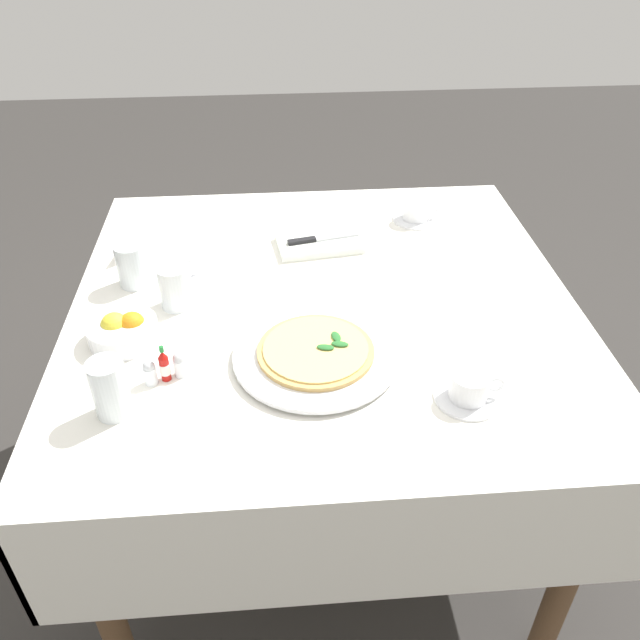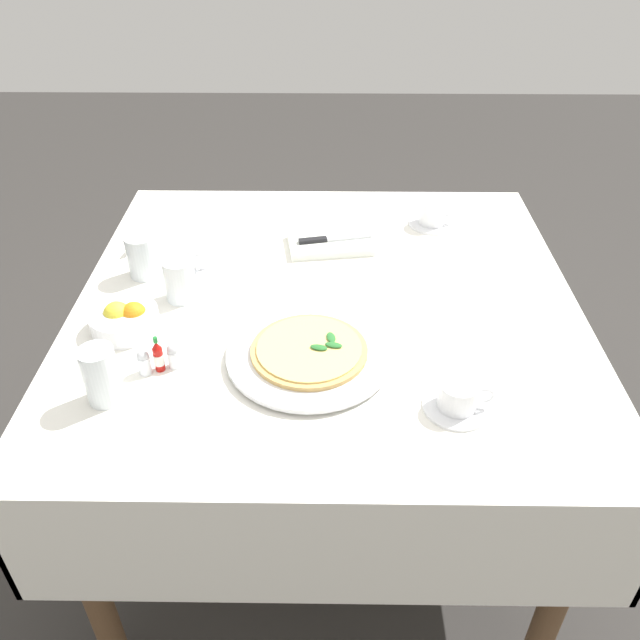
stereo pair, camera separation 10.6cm
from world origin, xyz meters
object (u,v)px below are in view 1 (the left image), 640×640
Objects in this scene: pizza_plate at (316,355)px; pepper_shaker at (150,373)px; coffee_cup_far_left at (469,388)px; dinner_knife at (320,238)px; salt_shaker at (180,365)px; coffee_cup_far_right at (191,262)px; water_glass_near_left at (175,289)px; napkin_folded at (319,243)px; hot_sauce_bottle at (164,366)px; pizza at (316,350)px; coffee_cup_back_corner at (416,210)px; water_glass_near_right at (133,267)px; water_glass_center_back at (110,391)px; menu_card at (127,245)px; citrus_bowl at (123,330)px.

pizza_plate is 0.34m from pepper_shaker.
coffee_cup_far_left is (0.29, -0.14, 0.02)m from pizza_plate.
dinner_knife is 0.59m from salt_shaker.
water_glass_near_left is (-0.02, -0.15, 0.02)m from coffee_cup_far_right.
water_glass_near_left is at bearing 97.19° from salt_shaker.
napkin_folded is at bearing 16.31° from coffee_cup_far_right.
coffee_cup_far_left is 0.60m from hot_sauce_bottle.
salt_shaker is at bearing -174.36° from pizza.
hot_sauce_bottle is 0.03m from salt_shaker.
salt_shaker is at bearing 19.65° from hot_sauce_bottle.
coffee_cup_back_corner is at bearing 86.43° from coffee_cup_far_left.
hot_sauce_bottle reaches higher than pizza_plate.
hot_sauce_bottle reaches higher than coffee_cup_far_right.
water_glass_near_right reaches higher than pepper_shaker.
pizza is 4.32× the size of salt_shaker.
hot_sauce_bottle is (-0.35, -0.51, 0.02)m from napkin_folded.
coffee_cup_far_left is at bearing -93.57° from coffee_cup_back_corner.
water_glass_center_back reaches higher than coffee_cup_far_right.
coffee_cup_far_left is at bearing -42.03° from coffee_cup_far_right.
dinner_knife is at bearing 4.32° from napkin_folded.
coffee_cup_far_left and menu_card have the same top height.
citrus_bowl is at bearing -153.10° from dinner_knife.
dinner_knife is 2.34× the size of hot_sauce_bottle.
salt_shaker is at bearing 19.65° from pepper_shaker.
napkin_folded is at bearing 17.51° from water_glass_near_right.
pizza_plate is at bearing 8.09° from pepper_shaker.
pizza_plate is at bearing -103.24° from napkin_folded.
pizza_plate is 2.30× the size of citrus_bowl.
coffee_cup_far_left is at bearing -76.34° from napkin_folded.
menu_card is (-0.74, 0.61, 0.00)m from coffee_cup_far_left.
coffee_cup_far_right is 0.40m from salt_shaker.
menu_card is (-0.46, 0.47, 0.01)m from pizza.
coffee_cup_back_corner is at bearing 30.59° from water_glass_near_left.
coffee_cup_back_corner is 0.93m from pepper_shaker.
coffee_cup_far_right is 2.36× the size of salt_shaker.
pizza is at bearing -107.82° from dinner_knife.
water_glass_near_left is 1.82× the size of salt_shaker.
coffee_cup_back_corner is at bearing 33.98° from citrus_bowl.
water_glass_center_back is 1.34× the size of menu_card.
water_glass_near_left reaches higher than citrus_bowl.
coffee_cup_back_corner reaches higher than napkin_folded.
water_glass_near_left is at bearing -97.97° from coffee_cup_far_right.
hot_sauce_bottle is 0.93× the size of menu_card.
water_glass_near_right is (-0.13, -0.05, 0.02)m from coffee_cup_far_right.
pepper_shaker is (-0.66, -0.65, -0.01)m from coffee_cup_back_corner.
salt_shaker is at bearing -174.38° from pizza_plate.
citrus_bowl is at bearing 160.80° from coffee_cup_far_left.
coffee_cup_far_right reaches higher than pizza_plate.
water_glass_near_right is at bearing -170.38° from napkin_folded.
citrus_bowl is at bearing 127.39° from hot_sauce_bottle.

